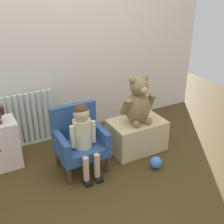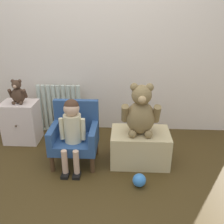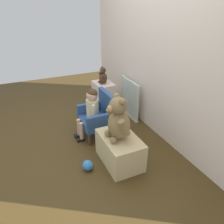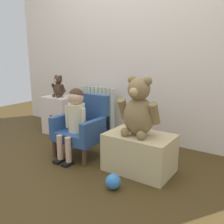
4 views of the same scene
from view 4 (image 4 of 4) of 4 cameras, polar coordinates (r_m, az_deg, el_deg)
ground_plane at (r=2.27m, az=-12.26°, el=-14.15°), size 6.00×6.00×0.00m
back_wall at (r=3.03m, az=5.00°, el=16.47°), size 3.80×0.05×2.40m
radiator at (r=3.27m, az=-3.47°, el=0.42°), size 0.56×0.05×0.61m
small_dresser at (r=3.32m, az=-11.82°, el=-0.67°), size 0.39×0.31×0.49m
child_armchair at (r=2.58m, az=-6.73°, el=-3.32°), size 0.46×0.40×0.62m
child_figure at (r=2.46m, az=-8.47°, el=-0.43°), size 0.25×0.35×0.71m
low_bench at (r=2.26m, az=6.28°, el=-9.22°), size 0.58×0.38×0.34m
large_teddy_bear at (r=2.13m, az=6.12°, el=0.52°), size 0.37×0.26×0.51m
small_teddy_bear at (r=3.23m, az=-12.11°, el=5.53°), size 0.20×0.14×0.28m
toy_ball at (r=2.02m, az=0.25°, el=-15.59°), size 0.12×0.12×0.12m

